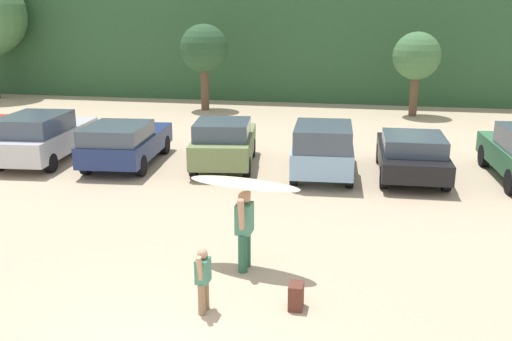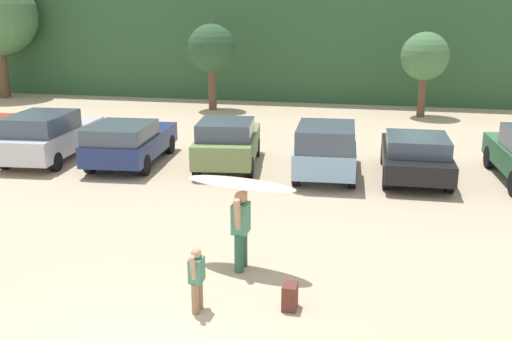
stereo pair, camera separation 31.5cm
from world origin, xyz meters
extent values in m
cube|color=#2D5633|center=(0.00, 30.42, 3.90)|extent=(108.00, 12.00, 7.80)
cylinder|color=brown|center=(-18.33, 22.66, 1.36)|extent=(0.61, 0.61, 2.72)
cylinder|color=brown|center=(-5.25, 21.16, 1.04)|extent=(0.41, 0.41, 2.08)
sphere|color=#284C2D|center=(-5.25, 21.16, 3.10)|extent=(2.38, 2.38, 2.38)
cylinder|color=brown|center=(5.05, 21.37, 0.96)|extent=(0.38, 0.38, 1.91)
sphere|color=#427042|center=(5.05, 21.37, 2.86)|extent=(2.23, 2.23, 2.23)
cylinder|color=black|center=(-10.64, 12.11, 0.31)|extent=(0.29, 0.64, 0.62)
cube|color=silver|center=(-7.78, 10.39, 0.68)|extent=(2.31, 4.87, 0.75)
cube|color=#3F4C5B|center=(-7.72, 9.73, 1.35)|extent=(1.96, 2.59, 0.60)
cylinder|color=black|center=(-8.77, 11.86, 0.30)|extent=(0.27, 0.62, 0.61)
cylinder|color=black|center=(-7.07, 12.01, 0.30)|extent=(0.27, 0.62, 0.61)
cylinder|color=black|center=(-8.49, 8.76, 0.30)|extent=(0.27, 0.62, 0.61)
cylinder|color=black|center=(-6.79, 8.91, 0.30)|extent=(0.27, 0.62, 0.61)
cube|color=navy|center=(-4.84, 10.41, 0.66)|extent=(2.31, 4.49, 0.66)
cube|color=#3F4C5B|center=(-4.75, 9.47, 1.23)|extent=(1.98, 2.45, 0.49)
cylinder|color=black|center=(-5.83, 11.76, 0.33)|extent=(0.28, 0.67, 0.66)
cylinder|color=black|center=(-4.09, 11.91, 0.33)|extent=(0.28, 0.67, 0.66)
cylinder|color=black|center=(-5.58, 8.91, 0.33)|extent=(0.28, 0.67, 0.66)
cylinder|color=black|center=(-3.84, 9.06, 0.33)|extent=(0.28, 0.67, 0.66)
cube|color=#6B7F4C|center=(-1.62, 10.75, 0.68)|extent=(2.34, 4.17, 0.74)
cube|color=#3F4C5B|center=(-1.54, 10.22, 1.32)|extent=(1.91, 2.10, 0.53)
cylinder|color=black|center=(-2.61, 11.93, 0.31)|extent=(0.30, 0.65, 0.62)
cylinder|color=black|center=(-0.99, 12.15, 0.31)|extent=(0.30, 0.65, 0.62)
cylinder|color=black|center=(-2.24, 9.34, 0.31)|extent=(0.30, 0.65, 0.62)
cylinder|color=black|center=(-0.63, 9.56, 0.31)|extent=(0.30, 0.65, 0.62)
cube|color=#84ADD1|center=(1.62, 10.36, 0.69)|extent=(2.01, 4.03, 0.73)
cube|color=#3F4C5B|center=(1.66, 9.57, 1.38)|extent=(1.77, 2.40, 0.65)
cylinder|color=black|center=(0.74, 11.61, 0.32)|extent=(0.26, 0.66, 0.65)
cylinder|color=black|center=(2.34, 11.70, 0.32)|extent=(0.26, 0.66, 0.65)
cylinder|color=black|center=(0.90, 9.02, 0.32)|extent=(0.26, 0.66, 0.65)
cylinder|color=black|center=(2.49, 9.11, 0.32)|extent=(0.26, 0.66, 0.65)
cube|color=black|center=(4.28, 10.70, 0.60)|extent=(2.03, 4.43, 0.56)
cube|color=#3F4C5B|center=(4.29, 10.27, 1.12)|extent=(1.82, 2.16, 0.48)
cylinder|color=black|center=(3.38, 12.12, 0.32)|extent=(0.24, 0.65, 0.65)
cylinder|color=black|center=(5.10, 12.17, 0.32)|extent=(0.24, 0.65, 0.65)
cylinder|color=black|center=(3.46, 9.23, 0.32)|extent=(0.24, 0.65, 0.65)
cylinder|color=black|center=(5.18, 9.28, 0.32)|extent=(0.24, 0.65, 0.65)
cylinder|color=black|center=(6.70, 12.29, 0.36)|extent=(0.27, 0.72, 0.71)
cylinder|color=#26593F|center=(0.66, 3.11, 0.39)|extent=(0.18, 0.18, 0.77)
cylinder|color=#26593F|center=(0.67, 3.38, 0.39)|extent=(0.18, 0.18, 0.77)
cube|color=#3F7F66|center=(0.67, 3.24, 1.07)|extent=(0.31, 0.40, 0.59)
sphere|color=tan|center=(0.67, 3.24, 1.48)|extent=(0.25, 0.25, 0.25)
cylinder|color=tan|center=(0.66, 3.03, 1.22)|extent=(0.14, 0.25, 0.64)
cylinder|color=tan|center=(0.68, 3.46, 1.22)|extent=(0.14, 0.20, 0.63)
cylinder|color=#8C6B4C|center=(0.34, 1.39, 0.27)|extent=(0.13, 0.13, 0.55)
cylinder|color=#8C6B4C|center=(0.35, 1.59, 0.27)|extent=(0.13, 0.13, 0.55)
cube|color=#3F7F66|center=(0.34, 1.49, 0.76)|extent=(0.22, 0.29, 0.42)
sphere|color=tan|center=(0.34, 1.49, 1.06)|extent=(0.17, 0.17, 0.17)
cylinder|color=tan|center=(0.34, 1.34, 0.87)|extent=(0.10, 0.19, 0.45)
cylinder|color=tan|center=(0.35, 1.64, 0.87)|extent=(0.10, 0.22, 0.45)
ellipsoid|color=beige|center=(0.63, 3.38, 1.72)|extent=(2.37, 1.11, 0.09)
cube|color=#592D23|center=(1.86, 1.90, 0.23)|extent=(0.24, 0.34, 0.45)
camera|label=1|loc=(2.88, -6.87, 4.92)|focal=40.17mm
camera|label=2|loc=(3.19, -6.81, 4.92)|focal=40.17mm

